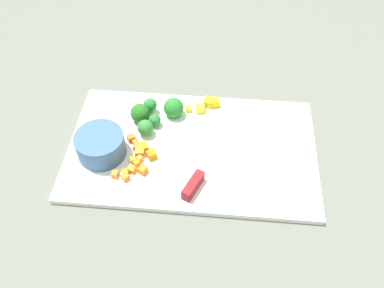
# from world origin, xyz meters

# --- Properties ---
(ground_plane) EXTENTS (4.00, 4.00, 0.00)m
(ground_plane) POSITION_xyz_m (0.00, 0.00, 0.00)
(ground_plane) COLOR #62655A
(cutting_board) EXTENTS (0.51, 0.30, 0.01)m
(cutting_board) POSITION_xyz_m (0.00, 0.00, 0.01)
(cutting_board) COLOR white
(cutting_board) RESTS_ON ground_plane
(prep_bowl) EXTENTS (0.10, 0.10, 0.05)m
(prep_bowl) POSITION_xyz_m (-0.18, -0.03, 0.04)
(prep_bowl) COLOR #395B86
(prep_bowl) RESTS_ON cutting_board
(chef_knife) EXTENTS (0.13, 0.26, 0.02)m
(chef_knife) POSITION_xyz_m (0.03, -0.06, 0.02)
(chef_knife) COLOR silver
(chef_knife) RESTS_ON cutting_board
(carrot_dice_0) EXTENTS (0.02, 0.02, 0.01)m
(carrot_dice_0) POSITION_xyz_m (-0.10, -0.03, 0.02)
(carrot_dice_0) COLOR orange
(carrot_dice_0) RESTS_ON cutting_board
(carrot_dice_1) EXTENTS (0.02, 0.02, 0.01)m
(carrot_dice_1) POSITION_xyz_m (-0.13, 0.01, 0.02)
(carrot_dice_1) COLOR orange
(carrot_dice_1) RESTS_ON cutting_board
(carrot_dice_2) EXTENTS (0.02, 0.01, 0.01)m
(carrot_dice_2) POSITION_xyz_m (-0.11, -0.05, 0.02)
(carrot_dice_2) COLOR orange
(carrot_dice_2) RESTS_ON cutting_board
(carrot_dice_3) EXTENTS (0.01, 0.01, 0.01)m
(carrot_dice_3) POSITION_xyz_m (-0.14, -0.09, 0.02)
(carrot_dice_3) COLOR orange
(carrot_dice_3) RESTS_ON cutting_board
(carrot_dice_4) EXTENTS (0.02, 0.02, 0.01)m
(carrot_dice_4) POSITION_xyz_m (-0.10, -0.04, 0.02)
(carrot_dice_4) COLOR orange
(carrot_dice_4) RESTS_ON cutting_board
(carrot_dice_5) EXTENTS (0.02, 0.02, 0.01)m
(carrot_dice_5) POSITION_xyz_m (-0.10, -0.02, 0.02)
(carrot_dice_5) COLOR orange
(carrot_dice_5) RESTS_ON cutting_board
(carrot_dice_6) EXTENTS (0.02, 0.02, 0.01)m
(carrot_dice_6) POSITION_xyz_m (-0.11, -0.01, 0.02)
(carrot_dice_6) COLOR orange
(carrot_dice_6) RESTS_ON cutting_board
(carrot_dice_7) EXTENTS (0.02, 0.02, 0.01)m
(carrot_dice_7) POSITION_xyz_m (-0.12, -0.08, 0.02)
(carrot_dice_7) COLOR orange
(carrot_dice_7) RESTS_ON cutting_board
(carrot_dice_8) EXTENTS (0.02, 0.02, 0.02)m
(carrot_dice_8) POSITION_xyz_m (-0.08, -0.03, 0.02)
(carrot_dice_8) COLOR orange
(carrot_dice_8) RESTS_ON cutting_board
(carrot_dice_9) EXTENTS (0.02, 0.02, 0.01)m
(carrot_dice_9) POSITION_xyz_m (-0.11, -0.06, 0.02)
(carrot_dice_9) COLOR orange
(carrot_dice_9) RESTS_ON cutting_board
(carrot_dice_10) EXTENTS (0.02, 0.02, 0.01)m
(carrot_dice_10) POSITION_xyz_m (-0.11, -0.07, 0.02)
(carrot_dice_10) COLOR orange
(carrot_dice_10) RESTS_ON cutting_board
(carrot_dice_11) EXTENTS (0.02, 0.02, 0.01)m
(carrot_dice_11) POSITION_xyz_m (-0.09, -0.07, 0.02)
(carrot_dice_11) COLOR orange
(carrot_dice_11) RESTS_ON cutting_board
(carrot_dice_12) EXTENTS (0.02, 0.02, 0.01)m
(carrot_dice_12) POSITION_xyz_m (-0.12, -0.09, 0.02)
(carrot_dice_12) COLOR orange
(carrot_dice_12) RESTS_ON cutting_board
(carrot_dice_13) EXTENTS (0.01, 0.01, 0.01)m
(carrot_dice_13) POSITION_xyz_m (-0.12, -0.00, 0.02)
(carrot_dice_13) COLOR orange
(carrot_dice_13) RESTS_ON cutting_board
(pepper_dice_0) EXTENTS (0.02, 0.02, 0.02)m
(pepper_dice_0) POSITION_xyz_m (0.04, 0.13, 0.02)
(pepper_dice_0) COLOR yellow
(pepper_dice_0) RESTS_ON cutting_board
(pepper_dice_1) EXTENTS (0.02, 0.02, 0.02)m
(pepper_dice_1) POSITION_xyz_m (0.01, 0.11, 0.02)
(pepper_dice_1) COLOR yellow
(pepper_dice_1) RESTS_ON cutting_board
(pepper_dice_2) EXTENTS (0.02, 0.01, 0.01)m
(pepper_dice_2) POSITION_xyz_m (-0.02, 0.10, 0.02)
(pepper_dice_2) COLOR yellow
(pepper_dice_2) RESTS_ON cutting_board
(pepper_dice_3) EXTENTS (0.02, 0.03, 0.02)m
(pepper_dice_3) POSITION_xyz_m (0.03, 0.13, 0.02)
(pepper_dice_3) COLOR yellow
(pepper_dice_3) RESTS_ON cutting_board
(broccoli_floret_0) EXTENTS (0.03, 0.03, 0.04)m
(broccoli_floret_0) POSITION_xyz_m (-0.10, 0.09, 0.03)
(broccoli_floret_0) COLOR #82B95D
(broccoli_floret_0) RESTS_ON cutting_board
(broccoli_floret_1) EXTENTS (0.03, 0.03, 0.03)m
(broccoli_floret_1) POSITION_xyz_m (-0.08, 0.05, 0.03)
(broccoli_floret_1) COLOR #88B36D
(broccoli_floret_1) RESTS_ON cutting_board
(broccoli_floret_2) EXTENTS (0.04, 0.04, 0.04)m
(broccoli_floret_2) POSITION_xyz_m (-0.05, 0.09, 0.03)
(broccoli_floret_2) COLOR #85BF68
(broccoli_floret_2) RESTS_ON cutting_board
(broccoli_floret_3) EXTENTS (0.03, 0.03, 0.04)m
(broccoli_floret_3) POSITION_xyz_m (-0.10, 0.03, 0.03)
(broccoli_floret_3) COLOR #8BB85D
(broccoli_floret_3) RESTS_ON cutting_board
(broccoli_floret_4) EXTENTS (0.04, 0.04, 0.04)m
(broccoli_floret_4) POSITION_xyz_m (-0.12, 0.07, 0.03)
(broccoli_floret_4) COLOR #81AB5F
(broccoli_floret_4) RESTS_ON cutting_board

